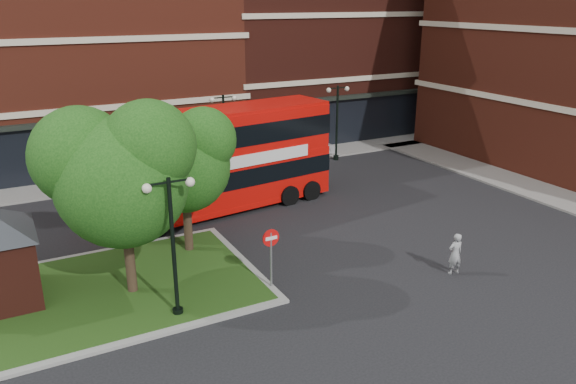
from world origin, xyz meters
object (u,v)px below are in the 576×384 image
woman (455,254)px  car_white (308,148)px  bus (219,154)px  car_silver (170,165)px

woman → car_white: woman is taller
car_white → bus: bearing=125.0°
bus → car_white: bus is taller
bus → woman: bearing=-70.2°
woman → car_silver: bearing=-64.6°
woman → car_silver: 18.85m
bus → car_silver: bearing=87.9°
bus → car_silver: size_ratio=2.73×
woman → car_white: bearing=-95.1°
bus → car_white: (9.13, 6.85, -2.38)m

